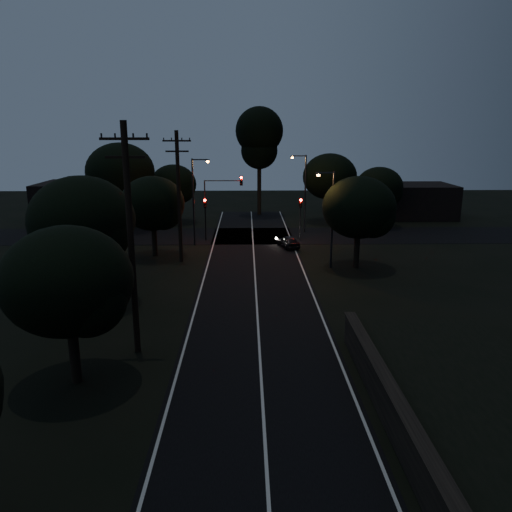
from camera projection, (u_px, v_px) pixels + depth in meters
name	position (u px, v px, depth m)	size (l,w,h in m)	color
road_surface	(254.00, 264.00, 40.28)	(60.00, 70.00, 0.03)	black
utility_pole_mid	(131.00, 237.00, 23.14)	(2.20, 0.30, 11.00)	black
utility_pole_far	(179.00, 195.00, 39.66)	(2.20, 0.30, 10.50)	black
tree_left_b	(71.00, 284.00, 20.41)	(5.40, 5.40, 6.86)	black
tree_left_c	(85.00, 223.00, 29.86)	(6.30, 6.30, 7.96)	black
tree_left_d	(155.00, 205.00, 41.71)	(5.37, 5.37, 6.82)	black
tree_far_nw	(175.00, 185.00, 57.23)	(5.25, 5.25, 6.65)	black
tree_far_w	(123.00, 173.00, 52.81)	(7.22, 7.22, 9.21)	black
tree_far_ne	(332.00, 178.00, 57.35)	(6.23, 6.23, 7.88)	black
tree_far_e	(381.00, 188.00, 54.76)	(5.17, 5.17, 6.56)	black
tree_right_a	(362.00, 209.00, 38.09)	(5.63, 5.63, 7.15)	black
tall_pine	(259.00, 137.00, 61.05)	(5.83, 5.83, 13.24)	black
building_left	(84.00, 201.00, 59.59)	(10.00, 8.00, 4.40)	black
building_right	(414.00, 201.00, 61.34)	(9.00, 7.00, 4.00)	black
signal_left	(205.00, 212.00, 48.08)	(0.28, 0.35, 4.10)	black
signal_right	(300.00, 211.00, 48.25)	(0.28, 0.35, 4.10)	black
signal_mast	(222.00, 196.00, 47.74)	(3.70, 0.35, 6.25)	black
streetlight_a	(195.00, 196.00, 45.69)	(1.66, 0.26, 8.00)	black
streetlight_b	(303.00, 188.00, 51.70)	(1.66, 0.26, 8.00)	black
streetlight_c	(330.00, 213.00, 38.22)	(1.46, 0.26, 7.50)	black
car	(288.00, 242.00, 45.70)	(1.31, 3.26, 1.11)	black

